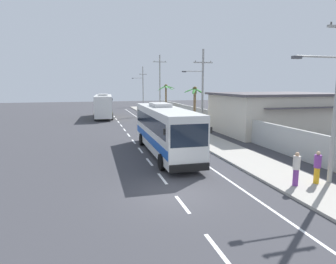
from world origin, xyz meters
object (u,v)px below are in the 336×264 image
at_px(pedestrian_midwalk, 317,167).
at_px(utility_pole_far, 160,83).
at_px(pedestrian_near_kerb, 296,168).
at_px(utility_pole_nearest, 336,93).
at_px(palm_second, 195,98).
at_px(utility_pole_distant, 143,85).
at_px(palm_nearest, 166,93).
at_px(utility_pole_mid, 202,88).
at_px(coach_bus_foreground, 165,128).
at_px(motorcycle_beside_bus, 165,127).
at_px(coach_bus_far_lane, 104,105).
at_px(roadside_building, 273,113).

height_order(pedestrian_midwalk, utility_pole_far, utility_pole_far).
bearing_deg(utility_pole_far, pedestrian_near_kerb, -93.14).
xyz_separation_m(utility_pole_nearest, utility_pole_far, (0.11, 38.91, 0.56)).
height_order(utility_pole_far, palm_second, utility_pole_far).
distance_m(utility_pole_nearest, palm_second, 23.23).
relative_size(utility_pole_distant, palm_nearest, 1.79).
distance_m(pedestrian_midwalk, palm_second, 23.33).
distance_m(pedestrian_midwalk, utility_pole_mid, 19.84).
bearing_deg(utility_pole_nearest, coach_bus_foreground, 126.21).
bearing_deg(pedestrian_midwalk, motorcycle_beside_bus, 102.66).
xyz_separation_m(coach_bus_far_lane, palm_nearest, (10.52, 0.69, 1.88)).
height_order(utility_pole_mid, utility_pole_distant, utility_pole_distant).
relative_size(utility_pole_distant, palm_second, 1.89).
bearing_deg(palm_nearest, motorcycle_beside_bus, -105.20).
distance_m(coach_bus_foreground, utility_pole_mid, 12.88).
bearing_deg(palm_nearest, utility_pole_mid, -90.16).
distance_m(coach_bus_foreground, roadside_building, 15.60).
distance_m(coach_bus_foreground, utility_pole_distant, 49.85).
xyz_separation_m(motorcycle_beside_bus, pedestrian_near_kerb, (2.30, -18.29, 0.41)).
bearing_deg(coach_bus_far_lane, palm_second, -47.89).
bearing_deg(palm_second, utility_pole_far, 92.99).
bearing_deg(coach_bus_foreground, motorcycle_beside_bus, 75.62).
bearing_deg(motorcycle_beside_bus, utility_pole_mid, 13.52).
bearing_deg(utility_pole_mid, coach_bus_foreground, -124.54).
bearing_deg(coach_bus_far_lane, utility_pole_far, 19.58).
bearing_deg(utility_pole_nearest, palm_nearest, 89.24).
bearing_deg(motorcycle_beside_bus, pedestrian_midwalk, -78.81).
bearing_deg(pedestrian_near_kerb, roadside_building, -101.76).
relative_size(pedestrian_near_kerb, utility_pole_distant, 0.19).
relative_size(coach_bus_foreground, pedestrian_near_kerb, 6.80).
bearing_deg(palm_second, utility_pole_nearest, -92.30).
bearing_deg(coach_bus_foreground, palm_second, 61.53).
relative_size(motorcycle_beside_bus, pedestrian_midwalk, 1.13).
height_order(palm_second, roadside_building, palm_second).
bearing_deg(motorcycle_beside_bus, utility_pole_distant, 83.21).
bearing_deg(utility_pole_nearest, utility_pole_mid, 88.73).
bearing_deg(motorcycle_beside_bus, utility_pole_nearest, -76.71).
bearing_deg(utility_pole_mid, palm_second, 82.31).
height_order(coach_bus_foreground, coach_bus_far_lane, coach_bus_far_lane).
relative_size(utility_pole_far, roadside_building, 0.84).
xyz_separation_m(motorcycle_beside_bus, pedestrian_midwalk, (3.62, -18.28, 0.39)).
relative_size(pedestrian_near_kerb, utility_pole_nearest, 0.19).
relative_size(motorcycle_beside_bus, utility_pole_mid, 0.21).
bearing_deg(roadside_building, utility_pole_mid, 152.03).
xyz_separation_m(palm_nearest, roadside_building, (6.98, -20.27, -1.67)).
relative_size(pedestrian_near_kerb, roadside_building, 0.14).
distance_m(coach_bus_far_lane, pedestrian_near_kerb, 36.19).
bearing_deg(motorcycle_beside_bus, utility_pole_far, 77.85).
bearing_deg(utility_pole_mid, utility_pole_far, 90.94).
relative_size(pedestrian_near_kerb, palm_nearest, 0.33).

